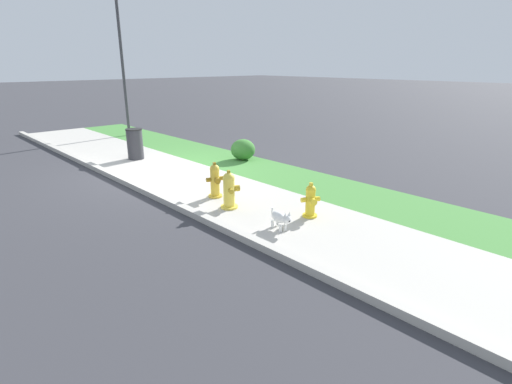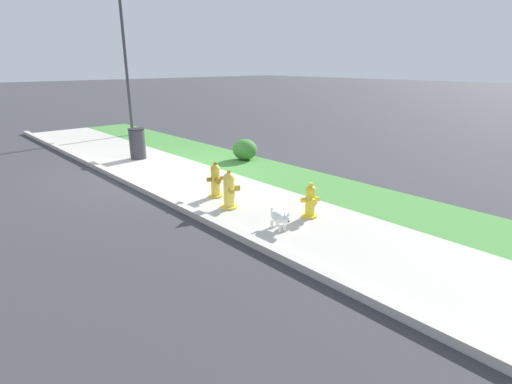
{
  "view_description": "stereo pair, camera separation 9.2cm",
  "coord_description": "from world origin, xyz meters",
  "views": [
    {
      "loc": [
        8.97,
        -5.08,
        2.72
      ],
      "look_at": [
        3.71,
        -0.24,
        0.4
      ],
      "focal_mm": 28.0,
      "sensor_mm": 36.0,
      "label": 1
    },
    {
      "loc": [
        9.03,
        -5.01,
        2.72
      ],
      "look_at": [
        3.71,
        -0.24,
        0.4
      ],
      "focal_mm": 28.0,
      "sensor_mm": 36.0,
      "label": 2
    }
  ],
  "objects": [
    {
      "name": "ground_plane",
      "position": [
        0.0,
        0.0,
        0.0
      ],
      "size": [
        120.0,
        120.0,
        0.0
      ],
      "primitive_type": "plane",
      "color": "#38383D"
    },
    {
      "name": "sidewalk_pavement",
      "position": [
        0.0,
        0.0,
        0.01
      ],
      "size": [
        18.0,
        2.34,
        0.01
      ],
      "primitive_type": "cube",
      "color": "#BCB7AD",
      "rests_on": "ground"
    },
    {
      "name": "grass_verge",
      "position": [
        0.0,
        2.05,
        0.0
      ],
      "size": [
        18.0,
        1.76,
        0.01
      ],
      "primitive_type": "cube",
      "color": "#47893D",
      "rests_on": "ground"
    },
    {
      "name": "street_curb",
      "position": [
        0.0,
        -1.25,
        0.06
      ],
      "size": [
        18.0,
        0.16,
        0.12
      ],
      "primitive_type": "cube",
      "color": "#BCB7AD",
      "rests_on": "ground"
    },
    {
      "name": "fire_hydrant_by_grass_verge",
      "position": [
        2.48,
        -0.28,
        0.36
      ],
      "size": [
        0.35,
        0.38,
        0.76
      ],
      "rotation": [
        0.0,
        0.0,
        4.4
      ],
      "color": "gold",
      "rests_on": "ground"
    },
    {
      "name": "fire_hydrant_near_corner",
      "position": [
        4.59,
        0.31,
        0.31
      ],
      "size": [
        0.33,
        0.35,
        0.66
      ],
      "rotation": [
        0.0,
        0.0,
        4.2
      ],
      "color": "yellow",
      "rests_on": "ground"
    },
    {
      "name": "fire_hydrant_at_driveway",
      "position": [
        3.21,
        -0.48,
        0.37
      ],
      "size": [
        0.4,
        0.39,
        0.77
      ],
      "rotation": [
        0.0,
        0.0,
        5.84
      ],
      "color": "yellow",
      "rests_on": "ground"
    },
    {
      "name": "small_white_dog",
      "position": [
        4.63,
        -0.53,
        0.22
      ],
      "size": [
        0.53,
        0.26,
        0.39
      ],
      "rotation": [
        0.0,
        0.0,
        6.09
      ],
      "color": "white",
      "rests_on": "ground"
    },
    {
      "name": "street_lamp",
      "position": [
        -5.93,
        1.85,
        3.38
      ],
      "size": [
        0.32,
        0.32,
        5.19
      ],
      "color": "#3D3D42",
      "rests_on": "ground"
    },
    {
      "name": "trash_bin",
      "position": [
        -1.92,
        0.13,
        0.45
      ],
      "size": [
        0.48,
        0.48,
        0.9
      ],
      "color": "#333338",
      "rests_on": "ground"
    },
    {
      "name": "shrub_bush_far_verge",
      "position": [
        0.27,
        2.41,
        0.3
      ],
      "size": [
        0.71,
        0.71,
        0.6
      ],
      "color": "#3D7F33",
      "rests_on": "ground"
    }
  ]
}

